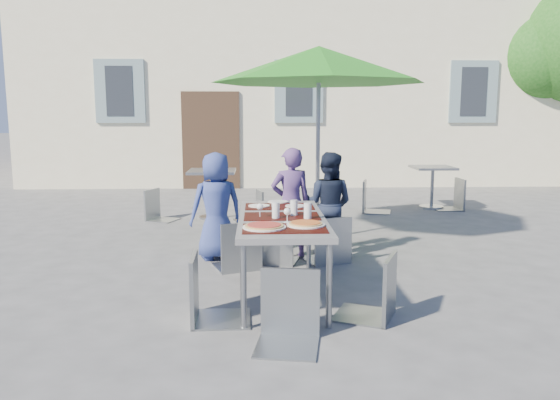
{
  "coord_description": "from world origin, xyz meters",
  "views": [
    {
      "loc": [
        -0.94,
        -5.03,
        1.7
      ],
      "look_at": [
        -0.7,
        0.89,
        0.76
      ],
      "focal_mm": 35.0,
      "sensor_mm": 36.0,
      "label": 1
    }
  ],
  "objects_px": {
    "cafe_table_0": "(212,184)",
    "bg_chair_r_0": "(254,187)",
    "chair_1": "(277,217)",
    "chair_2": "(329,211)",
    "bg_chair_r_1": "(455,175)",
    "chair_5": "(289,264)",
    "pizza_near_left": "(264,226)",
    "dining_table": "(282,222)",
    "chair_3": "(207,247)",
    "chair_4": "(378,248)",
    "chair_0": "(238,215)",
    "bg_chair_l_0": "(157,186)",
    "child_0": "(216,206)",
    "patio_umbrella": "(319,66)",
    "child_1": "(291,203)",
    "child_2": "(328,204)",
    "bg_chair_l_1": "(371,177)",
    "pizza_near_right": "(306,224)",
    "cafe_table_1": "(432,179)"
  },
  "relations": [
    {
      "from": "dining_table",
      "to": "chair_5",
      "type": "height_order",
      "value": "chair_5"
    },
    {
      "from": "child_1",
      "to": "chair_5",
      "type": "distance_m",
      "value": 2.46
    },
    {
      "from": "chair_1",
      "to": "bg_chair_l_1",
      "type": "relative_size",
      "value": 0.9
    },
    {
      "from": "chair_1",
      "to": "chair_2",
      "type": "distance_m",
      "value": 0.61
    },
    {
      "from": "pizza_near_right",
      "to": "chair_4",
      "type": "xyz_separation_m",
      "value": [
        0.58,
        -0.23,
        -0.16
      ]
    },
    {
      "from": "bg_chair_l_1",
      "to": "chair_2",
      "type": "bearing_deg",
      "value": -109.56
    },
    {
      "from": "pizza_near_left",
      "to": "bg_chair_r_1",
      "type": "height_order",
      "value": "bg_chair_r_1"
    },
    {
      "from": "chair_3",
      "to": "bg_chair_r_0",
      "type": "height_order",
      "value": "chair_3"
    },
    {
      "from": "pizza_near_left",
      "to": "patio_umbrella",
      "type": "xyz_separation_m",
      "value": [
        0.75,
        2.76,
        1.55
      ]
    },
    {
      "from": "chair_4",
      "to": "cafe_table_0",
      "type": "xyz_separation_m",
      "value": [
        -1.73,
        4.48,
        -0.04
      ]
    },
    {
      "from": "chair_0",
      "to": "bg_chair_l_0",
      "type": "relative_size",
      "value": 1.09
    },
    {
      "from": "chair_0",
      "to": "pizza_near_left",
      "type": "bearing_deg",
      "value": -78.89
    },
    {
      "from": "cafe_table_0",
      "to": "chair_5",
      "type": "bearing_deg",
      "value": -78.9
    },
    {
      "from": "child_0",
      "to": "cafe_table_0",
      "type": "relative_size",
      "value": 1.58
    },
    {
      "from": "child_1",
      "to": "bg_chair_r_1",
      "type": "xyz_separation_m",
      "value": [
        3.12,
        3.18,
        -0.03
      ]
    },
    {
      "from": "cafe_table_0",
      "to": "bg_chair_r_0",
      "type": "height_order",
      "value": "bg_chair_r_0"
    },
    {
      "from": "bg_chair_r_0",
      "to": "chair_1",
      "type": "bearing_deg",
      "value": -83.75
    },
    {
      "from": "dining_table",
      "to": "chair_0",
      "type": "bearing_deg",
      "value": 117.96
    },
    {
      "from": "bg_chair_l_0",
      "to": "chair_1",
      "type": "bearing_deg",
      "value": -55.79
    },
    {
      "from": "pizza_near_left",
      "to": "chair_4",
      "type": "height_order",
      "value": "chair_4"
    },
    {
      "from": "chair_0",
      "to": "cafe_table_1",
      "type": "xyz_separation_m",
      "value": [
        3.38,
        3.86,
        -0.09
      ]
    },
    {
      "from": "cafe_table_0",
      "to": "chair_3",
      "type": "bearing_deg",
      "value": -85.87
    },
    {
      "from": "cafe_table_0",
      "to": "bg_chair_r_0",
      "type": "distance_m",
      "value": 0.71
    },
    {
      "from": "pizza_near_right",
      "to": "child_2",
      "type": "xyz_separation_m",
      "value": [
        0.43,
        1.86,
        -0.14
      ]
    },
    {
      "from": "pizza_near_left",
      "to": "child_1",
      "type": "distance_m",
      "value": 1.9
    },
    {
      "from": "child_1",
      "to": "chair_1",
      "type": "relative_size",
      "value": 1.4
    },
    {
      "from": "dining_table",
      "to": "cafe_table_0",
      "type": "distance_m",
      "value": 3.93
    },
    {
      "from": "child_0",
      "to": "bg_chair_r_0",
      "type": "xyz_separation_m",
      "value": [
        0.42,
        2.27,
        -0.08
      ]
    },
    {
      "from": "chair_3",
      "to": "cafe_table_0",
      "type": "distance_m",
      "value": 4.49
    },
    {
      "from": "child_2",
      "to": "chair_5",
      "type": "xyz_separation_m",
      "value": [
        -0.62,
        -2.53,
        -0.02
      ]
    },
    {
      "from": "cafe_table_1",
      "to": "cafe_table_0",
      "type": "bearing_deg",
      "value": -167.48
    },
    {
      "from": "bg_chair_r_1",
      "to": "chair_5",
      "type": "bearing_deg",
      "value": -120.25
    },
    {
      "from": "pizza_near_right",
      "to": "child_1",
      "type": "bearing_deg",
      "value": 90.63
    },
    {
      "from": "bg_chair_l_1",
      "to": "cafe_table_0",
      "type": "bearing_deg",
      "value": -169.47
    },
    {
      "from": "child_1",
      "to": "bg_chair_r_0",
      "type": "relative_size",
      "value": 1.4
    },
    {
      "from": "chair_1",
      "to": "bg_chair_r_1",
      "type": "xyz_separation_m",
      "value": [
        3.3,
        3.47,
        0.07
      ]
    },
    {
      "from": "child_2",
      "to": "bg_chair_l_1",
      "type": "height_order",
      "value": "child_2"
    },
    {
      "from": "chair_1",
      "to": "cafe_table_1",
      "type": "height_order",
      "value": "chair_1"
    },
    {
      "from": "chair_0",
      "to": "chair_2",
      "type": "xyz_separation_m",
      "value": [
        1.03,
        0.25,
        -0.0
      ]
    },
    {
      "from": "dining_table",
      "to": "child_0",
      "type": "distance_m",
      "value": 1.49
    },
    {
      "from": "chair_4",
      "to": "bg_chair_r_0",
      "type": "bearing_deg",
      "value": 103.92
    },
    {
      "from": "chair_1",
      "to": "bg_chair_r_0",
      "type": "relative_size",
      "value": 1.0
    },
    {
      "from": "pizza_near_left",
      "to": "cafe_table_0",
      "type": "xyz_separation_m",
      "value": [
        -0.79,
        4.34,
        -0.2
      ]
    },
    {
      "from": "bg_chair_r_1",
      "to": "pizza_near_left",
      "type": "bearing_deg",
      "value": -124.44
    },
    {
      "from": "pizza_near_left",
      "to": "cafe_table_0",
      "type": "bearing_deg",
      "value": 100.38
    },
    {
      "from": "child_2",
      "to": "chair_5",
      "type": "distance_m",
      "value": 2.61
    },
    {
      "from": "child_0",
      "to": "chair_2",
      "type": "distance_m",
      "value": 1.33
    },
    {
      "from": "bg_chair_r_0",
      "to": "bg_chair_r_1",
      "type": "relative_size",
      "value": 0.89
    },
    {
      "from": "chair_3",
      "to": "bg_chair_l_1",
      "type": "height_order",
      "value": "chair_3"
    },
    {
      "from": "chair_1",
      "to": "patio_umbrella",
      "type": "xyz_separation_m",
      "value": [
        0.59,
        1.19,
        1.77
      ]
    }
  ]
}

